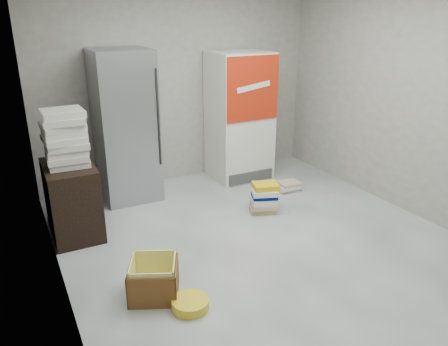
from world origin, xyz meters
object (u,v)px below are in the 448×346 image
wood_shelf (72,200)px  steel_fridge (125,127)px  coke_cooler (240,116)px  cardboard_box (154,281)px  phonebook_stack_main (264,198)px

wood_shelf → steel_fridge: bearing=41.3°
coke_cooler → wood_shelf: bearing=-163.7°
steel_fridge → coke_cooler: bearing=-0.2°
coke_cooler → cardboard_box: 3.12m
wood_shelf → coke_cooler: bearing=16.3°
phonebook_stack_main → cardboard_box: phonebook_stack_main is taller
cardboard_box → coke_cooler: bearing=71.2°
steel_fridge → cardboard_box: bearing=-101.0°
steel_fridge → cardboard_box: steel_fridge is taller
wood_shelf → phonebook_stack_main: (2.14, -0.51, -0.21)m
wood_shelf → phonebook_stack_main: wood_shelf is taller
coke_cooler → phonebook_stack_main: bearing=-105.5°
wood_shelf → cardboard_box: wood_shelf is taller
steel_fridge → cardboard_box: 2.39m
cardboard_box → wood_shelf: bearing=129.7°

